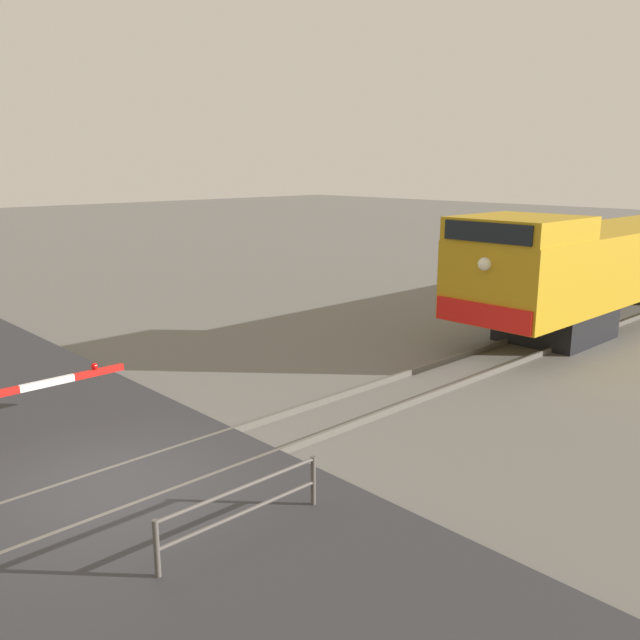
{
  "coord_description": "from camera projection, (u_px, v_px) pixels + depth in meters",
  "views": [
    {
      "loc": [
        9.65,
        -4.48,
        5.32
      ],
      "look_at": [
        -0.85,
        5.46,
        1.95
      ],
      "focal_mm": 37.42,
      "sensor_mm": 36.0,
      "label": 1
    }
  ],
  "objects": [
    {
      "name": "guard_railing",
      "position": [
        242.0,
        506.0,
        9.39
      ],
      "size": [
        0.08,
        2.81,
        0.95
      ],
      "color": "#4C4742",
      "rests_on": "ground_plane"
    },
    {
      "name": "locomotive",
      "position": [
        624.0,
        260.0,
        23.63
      ],
      "size": [
        3.09,
        18.64,
        3.93
      ],
      "color": "black",
      "rests_on": "ground_plane"
    },
    {
      "name": "road_surface",
      "position": [
        116.0,
        490.0,
        11.02
      ],
      "size": [
        36.0,
        5.8,
        0.15
      ],
      "primitive_type": "cube",
      "color": "#2D2D30",
      "rests_on": "ground_plane"
    },
    {
      "name": "rail_track_left",
      "position": [
        97.0,
        476.0,
        11.52
      ],
      "size": [
        0.08,
        80.0,
        0.15
      ],
      "primitive_type": "cube",
      "color": "#59544C",
      "rests_on": "ground_plane"
    },
    {
      "name": "ground_plane",
      "position": [
        116.0,
        494.0,
        11.03
      ],
      "size": [
        160.0,
        160.0,
        0.0
      ],
      "primitive_type": "plane",
      "color": "#605E59"
    },
    {
      "name": "rail_track_right",
      "position": [
        137.0,
        506.0,
        10.51
      ],
      "size": [
        0.08,
        80.0,
        0.15
      ],
      "primitive_type": "cube",
      "color": "#59544C",
      "rests_on": "ground_plane"
    }
  ]
}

